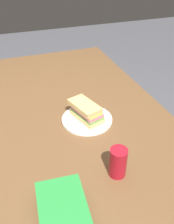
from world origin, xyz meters
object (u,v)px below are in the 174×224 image
at_px(paper_plate, 87,119).
at_px(dining_table, 55,132).
at_px(chip_bag, 63,214).
at_px(soda_can_red, 118,162).
at_px(sandwich, 86,111).

bearing_deg(paper_plate, dining_table, 73.06).
height_order(paper_plate, chip_bag, chip_bag).
bearing_deg(soda_can_red, sandwich, -0.64).
relative_size(dining_table, paper_plate, 7.19).
distance_m(dining_table, chip_bag, 0.54).
relative_size(dining_table, chip_bag, 7.80).
bearing_deg(sandwich, chip_bag, 152.94).
bearing_deg(soda_can_red, paper_plate, -1.11).
bearing_deg(paper_plate, sandwich, 44.18).
distance_m(dining_table, sandwich, 0.20).
xyz_separation_m(dining_table, paper_plate, (-0.05, -0.16, 0.08)).
height_order(dining_table, soda_can_red, soda_can_red).
bearing_deg(paper_plate, chip_bag, 152.52).
xyz_separation_m(paper_plate, soda_can_red, (-0.36, 0.01, 0.05)).
height_order(dining_table, sandwich, sandwich).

